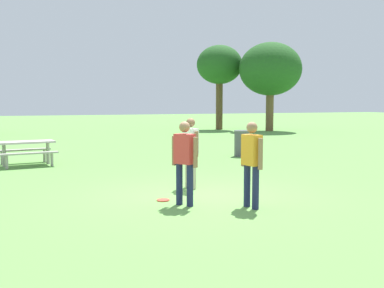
{
  "coord_description": "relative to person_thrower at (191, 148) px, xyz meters",
  "views": [
    {
      "loc": [
        -3.55,
        -8.83,
        2.02
      ],
      "look_at": [
        0.4,
        1.28,
        1.0
      ],
      "focal_mm": 42.32,
      "sensor_mm": 36.0,
      "label": 1
    }
  ],
  "objects": [
    {
      "name": "trash_can_beside_table",
      "position": [
        4.03,
        5.14,
        -0.46
      ],
      "size": [
        0.59,
        0.59,
        0.96
      ],
      "color": "#515156",
      "rests_on": "ground"
    },
    {
      "name": "tree_far_right",
      "position": [
        12.53,
        17.29,
        3.25
      ],
      "size": [
        4.24,
        4.24,
        6.04
      ],
      "color": "brown",
      "rests_on": "ground"
    },
    {
      "name": "person_bystander",
      "position": [
        -0.75,
        -1.6,
        0.0
      ],
      "size": [
        0.39,
        0.53,
        1.64
      ],
      "color": "#1E234C",
      "rests_on": "ground"
    },
    {
      "name": "frisbee",
      "position": [
        -1.01,
        -1.05,
        -0.93
      ],
      "size": [
        0.26,
        0.26,
        0.03
      ],
      "primitive_type": "cylinder",
      "color": "#E04733",
      "rests_on": "ground"
    },
    {
      "name": "person_catcher",
      "position": [
        0.36,
        -2.25,
        0.0
      ],
      "size": [
        0.28,
        0.6,
        1.64
      ],
      "color": "#1E234C",
      "rests_on": "ground"
    },
    {
      "name": "picnic_table_near",
      "position": [
        -3.48,
        5.46,
        -0.38
      ],
      "size": [
        1.88,
        1.64,
        0.77
      ],
      "color": "#B2ADA3",
      "rests_on": "ground"
    },
    {
      "name": "person_thrower",
      "position": [
        0.0,
        0.0,
        0.0
      ],
      "size": [
        0.28,
        0.6,
        1.64
      ],
      "color": "#B7AD93",
      "rests_on": "ground"
    },
    {
      "name": "tree_broad_center",
      "position": [
        10.05,
        20.15,
        3.64
      ],
      "size": [
        3.27,
        3.27,
        6.06
      ],
      "color": "brown",
      "rests_on": "ground"
    },
    {
      "name": "ground_plane",
      "position": [
        -0.22,
        -0.9,
        -0.94
      ],
      "size": [
        120.0,
        120.0,
        0.0
      ],
      "primitive_type": "plane",
      "color": "#609947"
    }
  ]
}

